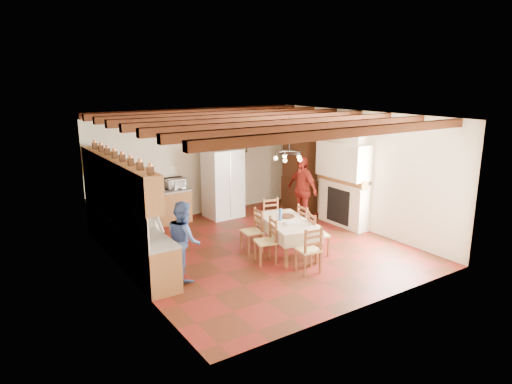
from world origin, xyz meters
TOP-DOWN VIEW (x-y plane):
  - floor at (0.00, 0.00)m, footprint 6.00×6.50m
  - ceiling at (0.00, 0.00)m, footprint 6.00×6.50m
  - wall_back at (0.00, 3.26)m, footprint 6.00×0.02m
  - wall_front at (0.00, -3.26)m, footprint 6.00×0.02m
  - wall_left at (-3.01, 0.00)m, footprint 0.02×6.50m
  - wall_right at (3.01, 0.00)m, footprint 0.02×6.50m
  - ceiling_beams at (0.00, 0.00)m, footprint 6.00×6.30m
  - lower_cabinets_left at (-2.70, 1.05)m, footprint 0.60×4.30m
  - lower_cabinets_back at (-1.55, 2.95)m, footprint 2.30×0.60m
  - countertop_left at (-2.70, 1.05)m, footprint 0.62×4.30m
  - countertop_back at (-1.55, 2.95)m, footprint 2.34×0.62m
  - backsplash_left at (-2.98, 1.05)m, footprint 0.03×4.30m
  - backsplash_back at (-1.55, 3.23)m, footprint 2.30×0.03m
  - upper_cabinets at (-2.83, 1.05)m, footprint 0.35×4.20m
  - fireplace at (2.72, 0.20)m, footprint 0.56×1.60m
  - wall_picture at (1.55, 3.23)m, footprint 0.34×0.03m
  - refrigerator at (0.55, 2.63)m, footprint 0.98×0.81m
  - hutch at (2.75, 2.01)m, footprint 0.50×1.16m
  - dining_table at (0.36, -0.57)m, footprint 1.27×1.87m
  - chandelier at (0.36, -0.57)m, footprint 0.47×0.47m
  - chair_left_near at (-0.36, -0.74)m, footprint 0.50×0.51m
  - chair_left_far at (-0.24, -0.04)m, footprint 0.45×0.46m
  - chair_right_near at (0.86, -1.02)m, footprint 0.51×0.52m
  - chair_right_far at (1.09, -0.41)m, footprint 0.45×0.47m
  - chair_end_near at (0.09, -1.60)m, footprint 0.47×0.45m
  - chair_end_far at (0.67, 0.40)m, footprint 0.49×0.48m
  - person_man at (-2.42, 0.27)m, footprint 0.60×0.71m
  - person_woman_blue at (-2.08, -0.49)m, footprint 0.70×0.84m
  - person_woman_red at (2.05, 1.03)m, footprint 0.51×1.08m
  - microwave at (-0.74, 2.95)m, footprint 0.56×0.39m
  - fridge_vase at (0.54, 2.63)m, footprint 0.27×0.27m

SIDE VIEW (x-z plane):
  - floor at x=0.00m, z-range -0.02..0.00m
  - lower_cabinets_left at x=-2.70m, z-range 0.00..0.86m
  - lower_cabinets_back at x=-1.55m, z-range 0.00..0.86m
  - chair_left_near at x=-0.36m, z-range 0.00..0.96m
  - chair_left_far at x=-0.24m, z-range 0.00..0.96m
  - chair_right_near at x=0.86m, z-range 0.00..0.96m
  - chair_right_far at x=1.09m, z-range 0.00..0.96m
  - chair_end_near at x=0.09m, z-range 0.00..0.96m
  - chair_end_far at x=0.67m, z-range 0.00..0.96m
  - dining_table at x=0.36m, z-range 0.29..1.04m
  - person_woman_blue at x=-2.08m, z-range 0.00..1.53m
  - person_man at x=-2.42m, z-range 0.00..1.64m
  - countertop_left at x=-2.70m, z-range 0.86..0.90m
  - countertop_back at x=-1.55m, z-range 0.86..0.90m
  - person_woman_red at x=2.05m, z-range 0.00..1.79m
  - refrigerator at x=0.55m, z-range 0.00..1.90m
  - microwave at x=-0.74m, z-range 0.90..1.20m
  - hutch at x=2.75m, z-range 0.00..2.10m
  - backsplash_left at x=-2.98m, z-range 0.90..1.50m
  - backsplash_back at x=-1.55m, z-range 0.90..1.50m
  - fireplace at x=2.72m, z-range 0.00..2.80m
  - wall_back at x=0.00m, z-range 0.00..3.00m
  - wall_front at x=0.00m, z-range 0.00..3.00m
  - wall_left at x=-3.01m, z-range 0.00..3.00m
  - wall_right at x=3.01m, z-range 0.00..3.00m
  - upper_cabinets at x=-2.83m, z-range 1.50..2.20m
  - wall_picture at x=1.55m, z-range 1.64..2.06m
  - fridge_vase at x=0.54m, z-range 1.90..2.18m
  - chandelier at x=0.36m, z-range 2.23..2.27m
  - ceiling_beams at x=0.00m, z-range 2.83..2.99m
  - ceiling at x=0.00m, z-range 3.00..3.02m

